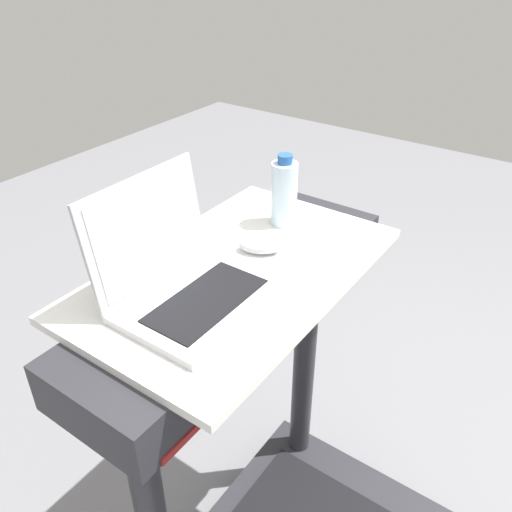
% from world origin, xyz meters
% --- Properties ---
extents(desk_board, '(0.74, 0.46, 0.02)m').
position_xyz_m(desk_board, '(0.00, 0.70, 1.08)').
color(desk_board, white).
rests_on(desk_board, treadmill_base).
extents(laptop, '(0.30, 0.26, 0.24)m').
position_xyz_m(laptop, '(-0.15, 0.72, 1.14)').
color(laptop, '#B7B7BC').
rests_on(laptop, desk_board).
extents(computer_mouse, '(0.10, 0.12, 0.03)m').
position_xyz_m(computer_mouse, '(0.09, 0.70, 1.11)').
color(computer_mouse, '#B2B2B7').
rests_on(computer_mouse, desk_board).
extents(water_bottle, '(0.07, 0.07, 0.18)m').
position_xyz_m(water_bottle, '(0.24, 0.73, 1.18)').
color(water_bottle, silver).
rests_on(water_bottle, desk_board).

